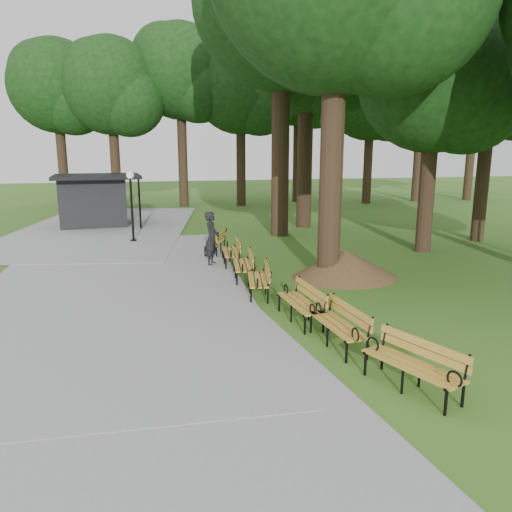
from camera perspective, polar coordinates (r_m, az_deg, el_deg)
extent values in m
plane|color=#305D1A|center=(12.59, 0.98, -6.00)|extent=(100.00, 100.00, 0.00)
cube|color=gray|center=(15.15, -16.76, -3.23)|extent=(12.00, 38.00, 0.06)
imported|color=black|center=(16.96, -5.18, 2.03)|extent=(0.67, 0.80, 1.87)
cylinder|color=black|center=(21.73, -14.20, 5.19)|extent=(0.10, 0.10, 2.77)
sphere|color=white|center=(21.60, -14.41, 9.09)|extent=(0.32, 0.32, 0.32)
cone|color=#47301C|center=(15.63, 10.29, -0.88)|extent=(2.83, 2.83, 0.87)
cylinder|color=black|center=(14.96, 8.84, 13.04)|extent=(0.70, 0.70, 8.36)
cylinder|color=black|center=(20.06, 19.33, 8.99)|extent=(0.60, 0.60, 6.03)
sphere|color=black|center=(20.20, 20.10, 19.16)|extent=(5.65, 5.65, 5.65)
cylinder|color=black|center=(22.66, 2.86, 14.19)|extent=(0.80, 0.80, 9.36)
cylinder|color=black|center=(25.22, 5.71, 12.55)|extent=(0.76, 0.76, 8.12)
sphere|color=black|center=(25.69, 5.96, 23.37)|extent=(6.57, 6.57, 6.57)
cylinder|color=black|center=(23.37, 24.96, 9.87)|extent=(0.56, 0.56, 6.80)
sphere|color=black|center=(23.62, 25.90, 19.67)|extent=(6.26, 6.26, 6.26)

